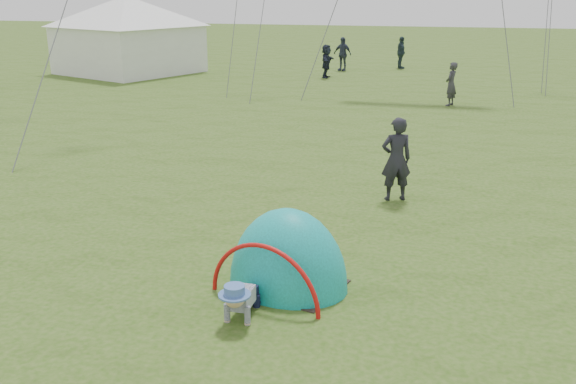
% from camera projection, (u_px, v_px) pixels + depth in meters
% --- Properties ---
extents(ground, '(140.00, 140.00, 0.00)m').
position_uv_depth(ground, '(301.00, 355.00, 7.72)').
color(ground, '#2A4F0F').
extents(crawling_toddler, '(0.55, 0.78, 0.59)m').
position_uv_depth(crawling_toddler, '(240.00, 298.00, 8.49)').
color(crawling_toddler, black).
rests_on(crawling_toddler, ground).
extents(popup_tent, '(2.17, 1.95, 2.37)m').
position_uv_depth(popup_tent, '(288.00, 285.00, 9.54)').
color(popup_tent, '#167A75').
rests_on(popup_tent, ground).
extents(standing_adult, '(0.75, 0.63, 1.74)m').
position_uv_depth(standing_adult, '(396.00, 159.00, 13.11)').
color(standing_adult, black).
rests_on(standing_adult, ground).
extents(event_marquee, '(7.82, 7.82, 4.13)m').
position_uv_depth(event_marquee, '(128.00, 32.00, 32.71)').
color(event_marquee, white).
rests_on(event_marquee, ground).
extents(crowd_person_0, '(0.56, 0.68, 1.61)m').
position_uv_depth(crowd_person_0, '(451.00, 84.00, 23.79)').
color(crowd_person_0, '#323137').
rests_on(crowd_person_0, ground).
extents(crowd_person_2, '(0.80, 1.08, 1.71)m').
position_uv_depth(crowd_person_2, '(401.00, 53.00, 34.77)').
color(crowd_person_2, '#273740').
rests_on(crowd_person_2, ground).
extents(crowd_person_3, '(0.67, 1.12, 1.71)m').
position_uv_depth(crowd_person_3, '(170.00, 43.00, 40.48)').
color(crowd_person_3, black).
rests_on(crowd_person_3, ground).
extents(crowd_person_6, '(0.72, 0.56, 1.75)m').
position_uv_depth(crowd_person_6, '(178.00, 38.00, 44.81)').
color(crowd_person_6, '#27272D').
rests_on(crowd_person_6, ground).
extents(crowd_person_10, '(0.87, 0.60, 1.70)m').
position_uv_depth(crowd_person_10, '(137.00, 47.00, 38.36)').
color(crowd_person_10, black).
rests_on(crowd_person_10, ground).
extents(crowd_person_11, '(0.51, 1.49, 1.60)m').
position_uv_depth(crowd_person_11, '(326.00, 61.00, 31.25)').
color(crowd_person_11, '#1C2230').
rests_on(crowd_person_11, ground).
extents(crowd_person_14, '(1.11, 0.75, 1.75)m').
position_uv_depth(crowd_person_14, '(342.00, 54.00, 33.88)').
color(crowd_person_14, '#31384C').
rests_on(crowd_person_14, ground).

